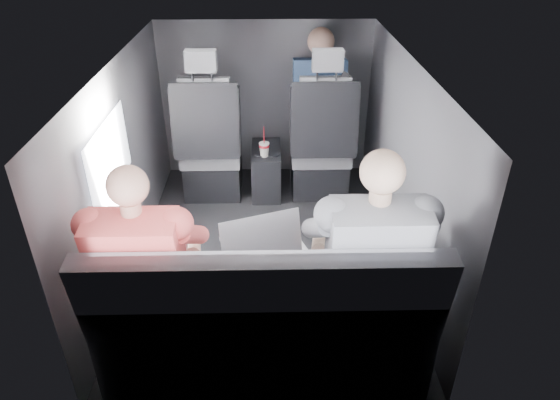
{
  "coord_description": "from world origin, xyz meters",
  "views": [
    {
      "loc": [
        0.03,
        -2.89,
        2.14
      ],
      "look_at": [
        0.1,
        -0.05,
        0.46
      ],
      "focal_mm": 32.0,
      "sensor_mm": 36.0,
      "label": 1
    }
  ],
  "objects_px": {
    "center_console": "(266,171)",
    "passenger_rear_right": "(367,261)",
    "front_seat_right": "(321,151)",
    "soda_cup": "(264,149)",
    "front_seat_left": "(211,152)",
    "laptop_white": "(161,247)",
    "rear_bench": "(266,329)",
    "laptop_silver": "(263,244)",
    "laptop_black": "(359,242)",
    "passenger_rear_left": "(149,267)",
    "passenger_front_right": "(319,98)"
  },
  "relations": [
    {
      "from": "front_seat_right",
      "to": "rear_bench",
      "type": "relative_size",
      "value": 0.79
    },
    {
      "from": "soda_cup",
      "to": "laptop_white",
      "type": "distance_m",
      "value": 1.64
    },
    {
      "from": "laptop_white",
      "to": "laptop_silver",
      "type": "xyz_separation_m",
      "value": [
        0.52,
        0.01,
        0.01
      ]
    },
    {
      "from": "passenger_front_right",
      "to": "soda_cup",
      "type": "bearing_deg",
      "value": -142.31
    },
    {
      "from": "soda_cup",
      "to": "laptop_black",
      "type": "relative_size",
      "value": 0.59
    },
    {
      "from": "front_seat_left",
      "to": "laptop_black",
      "type": "relative_size",
      "value": 2.95
    },
    {
      "from": "front_seat_right",
      "to": "soda_cup",
      "type": "relative_size",
      "value": 5.02
    },
    {
      "from": "passenger_front_right",
      "to": "laptop_white",
      "type": "bearing_deg",
      "value": -117.12
    },
    {
      "from": "front_seat_right",
      "to": "passenger_rear_right",
      "type": "relative_size",
      "value": 0.98
    },
    {
      "from": "laptop_silver",
      "to": "laptop_white",
      "type": "bearing_deg",
      "value": -179.41
    },
    {
      "from": "front_seat_right",
      "to": "center_console",
      "type": "xyz_separation_m",
      "value": [
        -0.45,
        0.04,
        -0.2
      ]
    },
    {
      "from": "laptop_white",
      "to": "laptop_silver",
      "type": "distance_m",
      "value": 0.52
    },
    {
      "from": "passenger_front_right",
      "to": "front_seat_left",
      "type": "bearing_deg",
      "value": -163.88
    },
    {
      "from": "front_seat_left",
      "to": "rear_bench",
      "type": "distance_m",
      "value": 1.96
    },
    {
      "from": "front_seat_left",
      "to": "laptop_silver",
      "type": "relative_size",
      "value": 2.64
    },
    {
      "from": "center_console",
      "to": "rear_bench",
      "type": "bearing_deg",
      "value": -90.0
    },
    {
      "from": "laptop_black",
      "to": "passenger_rear_right",
      "type": "bearing_deg",
      "value": -88.1
    },
    {
      "from": "center_console",
      "to": "passenger_rear_right",
      "type": "height_order",
      "value": "passenger_rear_right"
    },
    {
      "from": "laptop_black",
      "to": "passenger_rear_left",
      "type": "relative_size",
      "value": 0.35
    },
    {
      "from": "laptop_black",
      "to": "soda_cup",
      "type": "bearing_deg",
      "value": 108.24
    },
    {
      "from": "front_seat_right",
      "to": "laptop_white",
      "type": "xyz_separation_m",
      "value": [
        -0.98,
        -1.64,
        0.23
      ]
    },
    {
      "from": "rear_bench",
      "to": "passenger_rear_left",
      "type": "distance_m",
      "value": 0.65
    },
    {
      "from": "laptop_silver",
      "to": "laptop_black",
      "type": "height_order",
      "value": "laptop_silver"
    },
    {
      "from": "soda_cup",
      "to": "passenger_rear_left",
      "type": "bearing_deg",
      "value": -107.65
    },
    {
      "from": "front_seat_right",
      "to": "rear_bench",
      "type": "bearing_deg",
      "value": -103.31
    },
    {
      "from": "front_seat_left",
      "to": "laptop_white",
      "type": "height_order",
      "value": "front_seat_left"
    },
    {
      "from": "rear_bench",
      "to": "soda_cup",
      "type": "distance_m",
      "value": 1.81
    },
    {
      "from": "front_seat_left",
      "to": "laptop_black",
      "type": "xyz_separation_m",
      "value": [
        0.94,
        -1.62,
        0.23
      ]
    },
    {
      "from": "front_seat_left",
      "to": "laptop_black",
      "type": "bearing_deg",
      "value": -59.88
    },
    {
      "from": "front_seat_left",
      "to": "laptop_white",
      "type": "xyz_separation_m",
      "value": [
        -0.08,
        -1.64,
        0.23
      ]
    },
    {
      "from": "laptop_white",
      "to": "passenger_rear_right",
      "type": "distance_m",
      "value": 1.04
    },
    {
      "from": "laptop_black",
      "to": "laptop_silver",
      "type": "bearing_deg",
      "value": -177.95
    },
    {
      "from": "laptop_silver",
      "to": "passenger_rear_right",
      "type": "distance_m",
      "value": 0.53
    },
    {
      "from": "front_seat_left",
      "to": "passenger_rear_right",
      "type": "height_order",
      "value": "passenger_rear_right"
    },
    {
      "from": "center_console",
      "to": "passenger_rear_right",
      "type": "relative_size",
      "value": 0.37
    },
    {
      "from": "rear_bench",
      "to": "laptop_silver",
      "type": "distance_m",
      "value": 0.43
    },
    {
      "from": "laptop_silver",
      "to": "passenger_rear_left",
      "type": "distance_m",
      "value": 0.57
    },
    {
      "from": "soda_cup",
      "to": "laptop_silver",
      "type": "distance_m",
      "value": 1.55
    },
    {
      "from": "front_seat_right",
      "to": "laptop_white",
      "type": "relative_size",
      "value": 3.41
    },
    {
      "from": "laptop_white",
      "to": "passenger_front_right",
      "type": "xyz_separation_m",
      "value": [
        0.97,
        1.9,
        0.13
      ]
    },
    {
      "from": "laptop_silver",
      "to": "passenger_rear_right",
      "type": "xyz_separation_m",
      "value": [
        0.51,
        -0.17,
        0.01
      ]
    },
    {
      "from": "laptop_white",
      "to": "passenger_rear_right",
      "type": "xyz_separation_m",
      "value": [
        1.03,
        -0.17,
        0.02
      ]
    },
    {
      "from": "front_seat_right",
      "to": "passenger_rear_left",
      "type": "xyz_separation_m",
      "value": [
        -1.01,
        -1.81,
        0.23
      ]
    },
    {
      "from": "front_seat_left",
      "to": "rear_bench",
      "type": "xyz_separation_m",
      "value": [
        0.45,
        -1.9,
        -0.09
      ]
    },
    {
      "from": "front_seat_right",
      "to": "laptop_white",
      "type": "distance_m",
      "value": 1.93
    },
    {
      "from": "front_seat_left",
      "to": "front_seat_right",
      "type": "bearing_deg",
      "value": 0.0
    },
    {
      "from": "rear_bench",
      "to": "passenger_front_right",
      "type": "bearing_deg",
      "value": 78.43
    },
    {
      "from": "laptop_silver",
      "to": "passenger_front_right",
      "type": "distance_m",
      "value": 1.95
    },
    {
      "from": "laptop_white",
      "to": "passenger_rear_right",
      "type": "bearing_deg",
      "value": -9.16
    },
    {
      "from": "front_seat_right",
      "to": "laptop_silver",
      "type": "bearing_deg",
      "value": -105.71
    }
  ]
}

